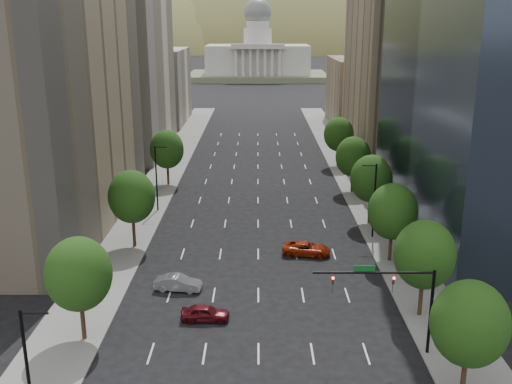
{
  "coord_description": "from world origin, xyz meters",
  "views": [
    {
      "loc": [
        -0.09,
        -9.59,
        24.69
      ],
      "look_at": [
        -0.23,
        47.01,
        8.0
      ],
      "focal_mm": 40.91,
      "sensor_mm": 36.0,
      "label": 1
    }
  ],
  "objects_px": {
    "traffic_signal": "(399,293)",
    "car_red_far": "(306,249)",
    "car_maroon": "(205,313)",
    "capitol": "(258,59)",
    "car_silver": "(178,283)"
  },
  "relations": [
    {
      "from": "car_maroon",
      "to": "car_red_far",
      "type": "relative_size",
      "value": 0.79
    },
    {
      "from": "car_maroon",
      "to": "car_silver",
      "type": "xyz_separation_m",
      "value": [
        -3.07,
        5.83,
        0.03
      ]
    },
    {
      "from": "capitol",
      "to": "car_silver",
      "type": "height_order",
      "value": "capitol"
    },
    {
      "from": "car_red_far",
      "to": "traffic_signal",
      "type": "bearing_deg",
      "value": -157.73
    },
    {
      "from": "car_maroon",
      "to": "car_red_far",
      "type": "distance_m",
      "value": 17.59
    },
    {
      "from": "capitol",
      "to": "car_red_far",
      "type": "relative_size",
      "value": 11.41
    },
    {
      "from": "capitol",
      "to": "car_maroon",
      "type": "distance_m",
      "value": 214.71
    },
    {
      "from": "capitol",
      "to": "car_maroon",
      "type": "bearing_deg",
      "value": -91.21
    },
    {
      "from": "car_silver",
      "to": "car_red_far",
      "type": "height_order",
      "value": "car_silver"
    },
    {
      "from": "traffic_signal",
      "to": "car_red_far",
      "type": "xyz_separation_m",
      "value": [
        -5.24,
        19.78,
        -4.44
      ]
    },
    {
      "from": "car_red_far",
      "to": "car_maroon",
      "type": "bearing_deg",
      "value": 153.44
    },
    {
      "from": "traffic_signal",
      "to": "capitol",
      "type": "relative_size",
      "value": 0.15
    },
    {
      "from": "car_maroon",
      "to": "car_silver",
      "type": "distance_m",
      "value": 6.58
    },
    {
      "from": "capitol",
      "to": "car_silver",
      "type": "xyz_separation_m",
      "value": [
        -7.61,
        -208.69,
        -7.84
      ]
    },
    {
      "from": "car_maroon",
      "to": "capitol",
      "type": "bearing_deg",
      "value": -0.61
    }
  ]
}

